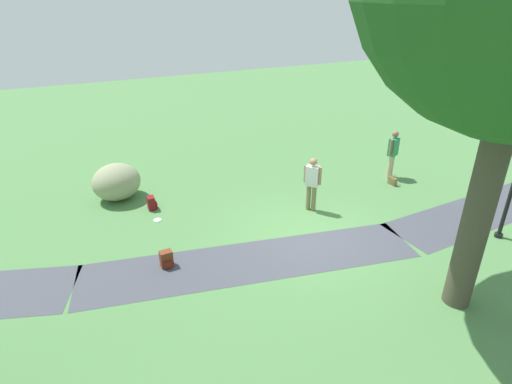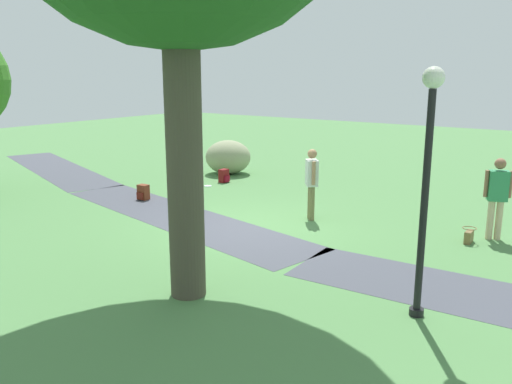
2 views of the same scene
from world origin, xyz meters
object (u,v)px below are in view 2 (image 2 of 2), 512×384
lamp_post (427,167)px  backpack_by_boulder (224,176)px  frisbee_on_grass (208,186)px  lawn_boulder (228,157)px  handbag_on_grass (469,236)px  woman_with_handbag (497,193)px  man_near_boulder (312,179)px  spare_backpack_on_lawn (143,192)px

lamp_post → backpack_by_boulder: size_ratio=8.41×
lamp_post → frisbee_on_grass: size_ratio=15.21×
lawn_boulder → handbag_on_grass: lawn_boulder is taller
woman_with_handbag → handbag_on_grass: woman_with_handbag is taller
man_near_boulder → handbag_on_grass: (-3.39, -0.30, -0.79)m
backpack_by_boulder → frisbee_on_grass: backpack_by_boulder is taller
frisbee_on_grass → backpack_by_boulder: bearing=-92.1°
man_near_boulder → backpack_by_boulder: 4.72m
lawn_boulder → woman_with_handbag: woman_with_handbag is taller
lamp_post → spare_backpack_on_lawn: size_ratio=8.41×
man_near_boulder → handbag_on_grass: size_ratio=5.00×
spare_backpack_on_lawn → woman_with_handbag: bearing=-168.2°
lawn_boulder → handbag_on_grass: (-8.32, 2.94, -0.41)m
man_near_boulder → handbag_on_grass: bearing=-175.0°
spare_backpack_on_lawn → backpack_by_boulder: bearing=-96.7°
backpack_by_boulder → frisbee_on_grass: size_ratio=1.81×
lamp_post → handbag_on_grass: 4.20m
man_near_boulder → lamp_post: bearing=136.4°
man_near_boulder → frisbee_on_grass: man_near_boulder is taller
lamp_post → lawn_boulder: (8.53, -6.66, -1.54)m
handbag_on_grass → man_near_boulder: bearing=5.0°
handbag_on_grass → woman_with_handbag: bearing=-123.2°
woman_with_handbag → lawn_boulder: bearing=-15.6°
lamp_post → woman_with_handbag: bearing=-91.7°
woman_with_handbag → spare_backpack_on_lawn: bearing=11.8°
lamp_post → spare_backpack_on_lawn: (8.13, -2.52, -1.90)m
backpack_by_boulder → man_near_boulder: bearing=153.7°
spare_backpack_on_lawn → man_near_boulder: bearing=-168.7°
man_near_boulder → spare_backpack_on_lawn: bearing=11.3°
man_near_boulder → handbag_on_grass: 3.49m
man_near_boulder → backpack_by_boulder: man_near_boulder is taller
handbag_on_grass → backpack_by_boulder: backpack_by_boulder is taller
lawn_boulder → backpack_by_boulder: bearing=122.8°
lamp_post → man_near_boulder: size_ratio=2.09×
lawn_boulder → spare_backpack_on_lawn: size_ratio=4.92×
handbag_on_grass → spare_backpack_on_lawn: size_ratio=0.81×
woman_with_handbag → frisbee_on_grass: size_ratio=7.45×
man_near_boulder → backpack_by_boulder: size_ratio=4.04×
woman_with_handbag → lamp_post: bearing=88.3°
lawn_boulder → frisbee_on_grass: bearing=111.0°
spare_backpack_on_lawn → lawn_boulder: bearing=-84.4°
lawn_boulder → spare_backpack_on_lawn: (-0.41, 4.14, -0.36)m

